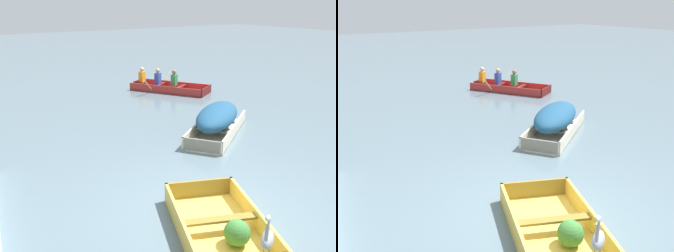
% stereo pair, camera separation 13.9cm
% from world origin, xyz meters
% --- Properties ---
extents(ground_plane, '(80.00, 80.00, 0.00)m').
position_xyz_m(ground_plane, '(0.00, 0.00, 0.00)').
color(ground_plane, slate).
extents(skiff_cream_near_moored, '(2.98, 2.47, 0.81)m').
position_xyz_m(skiff_cream_near_moored, '(2.73, 2.95, 0.44)').
color(skiff_cream_near_moored, beige).
rests_on(skiff_cream_near_moored, ground).
extents(rowboat_red_with_crew, '(2.52, 3.21, 0.88)m').
position_xyz_m(rowboat_red_with_crew, '(4.49, 8.06, 0.20)').
color(rowboat_red_with_crew, '#AD2D28').
rests_on(rowboat_red_with_crew, ground).
extents(heron_on_dinghy, '(0.42, 0.31, 0.84)m').
position_xyz_m(heron_on_dinghy, '(-0.85, -1.87, 0.90)').
color(heron_on_dinghy, olive).
rests_on(heron_on_dinghy, dinghy_yellow_foreground).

